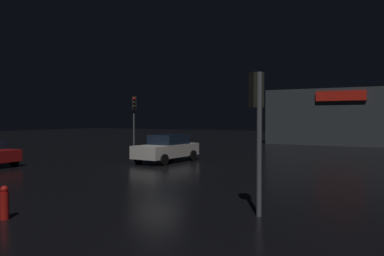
{
  "coord_description": "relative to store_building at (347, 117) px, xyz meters",
  "views": [
    {
      "loc": [
        11.05,
        -16.23,
        2.61
      ],
      "look_at": [
        -0.99,
        5.44,
        1.98
      ],
      "focal_mm": 36.22,
      "sensor_mm": 36.0,
      "label": 1
    }
  ],
  "objects": [
    {
      "name": "ground_plane",
      "position": [
        -5.67,
        -26.25,
        -2.72
      ],
      "size": [
        120.0,
        120.0,
        0.0
      ],
      "primitive_type": "plane",
      "color": "black"
    },
    {
      "name": "store_building",
      "position": [
        0.0,
        0.0,
        0.0
      ],
      "size": [
        14.45,
        9.12,
        5.44
      ],
      "color": "#33383D",
      "rests_on": "ground"
    },
    {
      "name": "traffic_signal_main",
      "position": [
        -12.81,
        -18.87,
        0.46
      ],
      "size": [
        0.42,
        0.42,
        4.26
      ],
      "color": "#595B60",
      "rests_on": "ground"
    },
    {
      "name": "traffic_signal_opposite",
      "position": [
        1.88,
        -32.62,
        0.02
      ],
      "size": [
        0.43,
        0.41,
        3.83
      ],
      "color": "#595B60",
      "rests_on": "ground"
    },
    {
      "name": "car_far",
      "position": [
        -7.1,
        -23.11,
        -1.89
      ],
      "size": [
        2.25,
        4.57,
        1.62
      ],
      "color": "silver",
      "rests_on": "ground"
    },
    {
      "name": "fire_hydrant",
      "position": [
        -3.66,
        -36.17,
        -2.29
      ],
      "size": [
        0.22,
        0.22,
        0.88
      ],
      "color": "red",
      "rests_on": "ground"
    }
  ]
}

